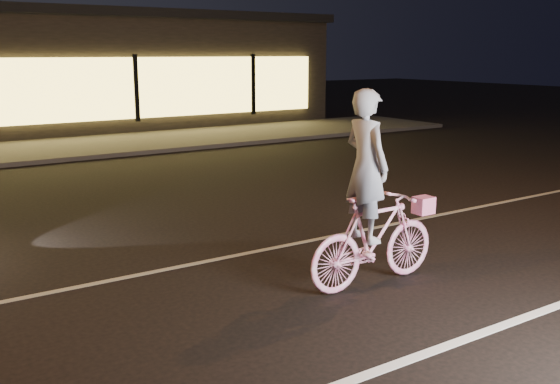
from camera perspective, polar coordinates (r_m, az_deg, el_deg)
ground at (r=6.61m, az=-3.72°, el=-12.07°), size 90.00×90.00×0.00m
lane_stripe_far at (r=8.28m, az=-10.61°, el=-7.01°), size 60.00×0.10×0.01m
sidewalk at (r=18.67m, az=-23.83°, el=3.26°), size 30.00×4.00×0.12m
cyclist at (r=7.47m, az=8.42°, el=-2.36°), size 1.88×0.65×2.37m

